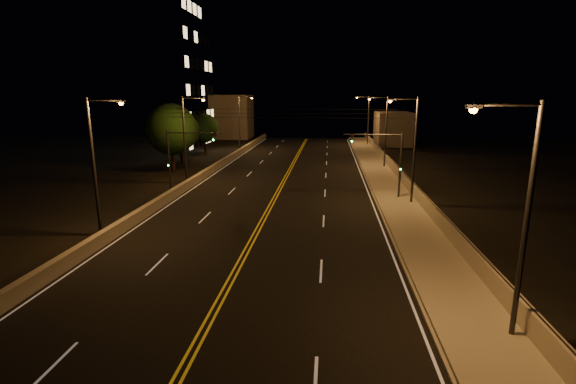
# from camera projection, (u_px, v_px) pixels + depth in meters

# --- Properties ---
(road) EXTENTS (18.00, 120.00, 0.02)m
(road) POSITION_uv_depth(u_px,v_px,m) (264.00, 217.00, 31.72)
(road) COLOR black
(road) RESTS_ON ground
(sidewalk) EXTENTS (3.60, 120.00, 0.30)m
(sidewalk) POSITION_uv_depth(u_px,v_px,m) (409.00, 220.00, 30.66)
(sidewalk) COLOR gray
(sidewalk) RESTS_ON ground
(curb) EXTENTS (0.14, 120.00, 0.15)m
(curb) POSITION_uv_depth(u_px,v_px,m) (384.00, 220.00, 30.85)
(curb) COLOR gray
(curb) RESTS_ON ground
(parapet_wall) EXTENTS (0.30, 120.00, 1.00)m
(parapet_wall) POSITION_uv_depth(u_px,v_px,m) (433.00, 212.00, 30.35)
(parapet_wall) COLOR gray
(parapet_wall) RESTS_ON sidewalk
(jersey_barrier) EXTENTS (0.45, 120.00, 0.86)m
(jersey_barrier) POSITION_uv_depth(u_px,v_px,m) (149.00, 209.00, 32.49)
(jersey_barrier) COLOR gray
(jersey_barrier) RESTS_ON ground
(distant_building_right) EXTENTS (6.00, 10.00, 6.04)m
(distant_building_right) POSITION_uv_depth(u_px,v_px,m) (392.00, 128.00, 77.58)
(distant_building_right) COLOR gray
(distant_building_right) RESTS_ON ground
(distant_building_left) EXTENTS (8.00, 8.00, 9.11)m
(distant_building_left) POSITION_uv_depth(u_px,v_px,m) (232.00, 117.00, 89.22)
(distant_building_left) COLOR gray
(distant_building_left) RESTS_ON ground
(parapet_rail) EXTENTS (0.06, 120.00, 0.06)m
(parapet_rail) POSITION_uv_depth(u_px,v_px,m) (434.00, 205.00, 30.23)
(parapet_rail) COLOR black
(parapet_rail) RESTS_ON parapet_wall
(lane_markings) EXTENTS (17.32, 116.00, 0.00)m
(lane_markings) POSITION_uv_depth(u_px,v_px,m) (264.00, 217.00, 31.64)
(lane_markings) COLOR silver
(lane_markings) RESTS_ON road
(streetlight_0) EXTENTS (2.55, 0.28, 8.93)m
(streetlight_0) POSITION_uv_depth(u_px,v_px,m) (520.00, 209.00, 14.67)
(streetlight_0) COLOR #2D2D33
(streetlight_0) RESTS_ON ground
(streetlight_1) EXTENTS (2.55, 0.28, 8.93)m
(streetlight_1) POSITION_uv_depth(u_px,v_px,m) (412.00, 144.00, 34.14)
(streetlight_1) COLOR #2D2D33
(streetlight_1) RESTS_ON ground
(streetlight_2) EXTENTS (2.55, 0.28, 8.93)m
(streetlight_2) POSITION_uv_depth(u_px,v_px,m) (384.00, 127.00, 51.65)
(streetlight_2) COLOR #2D2D33
(streetlight_2) RESTS_ON ground
(streetlight_3) EXTENTS (2.55, 0.28, 8.93)m
(streetlight_3) POSITION_uv_depth(u_px,v_px,m) (367.00, 117.00, 75.50)
(streetlight_3) COLOR #2D2D33
(streetlight_3) RESTS_ON ground
(streetlight_4) EXTENTS (2.55, 0.28, 8.93)m
(streetlight_4) POSITION_uv_depth(u_px,v_px,m) (97.00, 158.00, 26.51)
(streetlight_4) COLOR #2D2D33
(streetlight_4) RESTS_ON ground
(streetlight_5) EXTENTS (2.55, 0.28, 8.93)m
(streetlight_5) POSITION_uv_depth(u_px,v_px,m) (187.00, 134.00, 43.12)
(streetlight_5) COLOR #2D2D33
(streetlight_5) RESTS_ON ground
(streetlight_6) EXTENTS (2.55, 0.28, 8.93)m
(streetlight_6) POSITION_uv_depth(u_px,v_px,m) (241.00, 119.00, 69.26)
(streetlight_6) COLOR #2D2D33
(streetlight_6) RESTS_ON ground
(traffic_signal_right) EXTENTS (5.11, 0.31, 5.97)m
(traffic_signal_right) POSITION_uv_depth(u_px,v_px,m) (389.00, 158.00, 36.16)
(traffic_signal_right) COLOR #2D2D33
(traffic_signal_right) RESTS_ON ground
(traffic_signal_left) EXTENTS (5.11, 0.31, 5.97)m
(traffic_signal_left) POSITION_uv_depth(u_px,v_px,m) (179.00, 155.00, 37.95)
(traffic_signal_left) COLOR #2D2D33
(traffic_signal_left) RESTS_ON ground
(overhead_wires) EXTENTS (22.00, 0.03, 0.83)m
(overhead_wires) POSITION_uv_depth(u_px,v_px,m) (279.00, 113.00, 39.25)
(overhead_wires) COLOR black
(building_tower) EXTENTS (24.00, 15.00, 32.48)m
(building_tower) POSITION_uv_depth(u_px,v_px,m) (125.00, 52.00, 65.46)
(building_tower) COLOR gray
(building_tower) RESTS_ON ground
(tree_0) EXTENTS (6.01, 6.01, 8.15)m
(tree_0) POSITION_uv_depth(u_px,v_px,m) (171.00, 129.00, 49.18)
(tree_0) COLOR black
(tree_0) RESTS_ON ground
(tree_1) EXTENTS (5.13, 5.13, 6.95)m
(tree_1) POSITION_uv_depth(u_px,v_px,m) (180.00, 131.00, 56.30)
(tree_1) COLOR black
(tree_1) RESTS_ON ground
(tree_2) EXTENTS (4.60, 4.60, 6.23)m
(tree_2) POSITION_uv_depth(u_px,v_px,m) (204.00, 128.00, 66.57)
(tree_2) COLOR black
(tree_2) RESTS_ON ground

